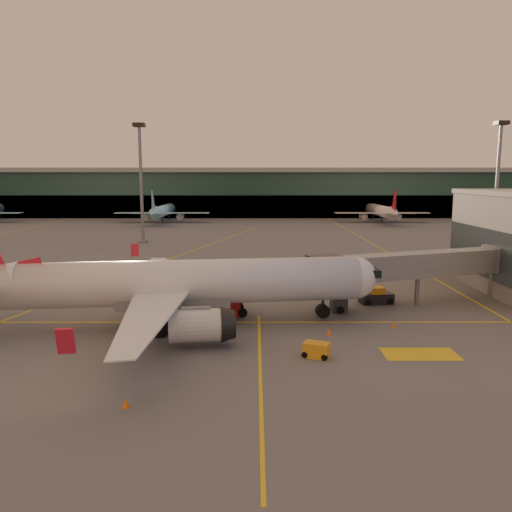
{
  "coord_description": "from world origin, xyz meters",
  "views": [
    {
      "loc": [
        4.63,
        -42.67,
        14.15
      ],
      "look_at": [
        4.72,
        15.44,
        5.0
      ],
      "focal_mm": 35.0,
      "sensor_mm": 36.0,
      "label": 1
    }
  ],
  "objects_px": {
    "gpu_cart": "(316,350)",
    "pushback_tug": "(376,297)",
    "catering_truck": "(221,290)",
    "main_airplane": "(171,285)"
  },
  "relations": [
    {
      "from": "gpu_cart",
      "to": "pushback_tug",
      "type": "xyz_separation_m",
      "value": [
        8.92,
        17.3,
        0.18
      ]
    },
    {
      "from": "main_airplane",
      "to": "catering_truck",
      "type": "xyz_separation_m",
      "value": [
        4.46,
        4.04,
        -1.45
      ]
    },
    {
      "from": "gpu_cart",
      "to": "pushback_tug",
      "type": "bearing_deg",
      "value": 85.95
    },
    {
      "from": "catering_truck",
      "to": "gpu_cart",
      "type": "xyz_separation_m",
      "value": [
        8.42,
        -12.45,
        -2.03
      ]
    },
    {
      "from": "main_airplane",
      "to": "catering_truck",
      "type": "distance_m",
      "value": 6.19
    },
    {
      "from": "main_airplane",
      "to": "gpu_cart",
      "type": "distance_m",
      "value": 15.77
    },
    {
      "from": "main_airplane",
      "to": "gpu_cart",
      "type": "relative_size",
      "value": 17.54
    },
    {
      "from": "main_airplane",
      "to": "pushback_tug",
      "type": "bearing_deg",
      "value": 14.8
    },
    {
      "from": "gpu_cart",
      "to": "pushback_tug",
      "type": "height_order",
      "value": "pushback_tug"
    },
    {
      "from": "gpu_cart",
      "to": "catering_truck",
      "type": "bearing_deg",
      "value": 147.28
    }
  ]
}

